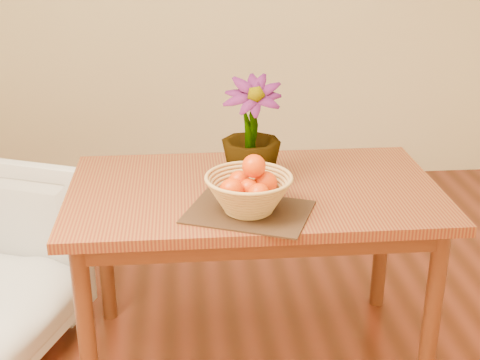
{
  "coord_description": "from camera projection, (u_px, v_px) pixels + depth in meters",
  "views": [
    {
      "loc": [
        -0.26,
        -2.01,
        1.73
      ],
      "look_at": [
        -0.07,
        0.08,
        0.87
      ],
      "focal_mm": 50.0,
      "sensor_mm": 36.0,
      "label": 1
    }
  ],
  "objects": [
    {
      "name": "table",
      "position": [
        254.0,
        208.0,
        2.56
      ],
      "size": [
        1.4,
        0.8,
        0.75
      ],
      "color": "brown",
      "rests_on": "floor"
    },
    {
      "name": "wicker_basket",
      "position": [
        249.0,
        195.0,
        2.29
      ],
      "size": [
        0.3,
        0.3,
        0.12
      ],
      "color": "tan",
      "rests_on": "placemat"
    },
    {
      "name": "placemat",
      "position": [
        249.0,
        212.0,
        2.31
      ],
      "size": [
        0.5,
        0.44,
        0.01
      ],
      "primitive_type": "cube",
      "rotation": [
        0.0,
        0.0,
        -0.39
      ],
      "color": "#331F12",
      "rests_on": "table"
    },
    {
      "name": "orange_pile",
      "position": [
        250.0,
        183.0,
        2.28
      ],
      "size": [
        0.2,
        0.2,
        0.15
      ],
      "rotation": [
        0.0,
        0.0,
        -0.19
      ],
      "color": "#EE4A03",
      "rests_on": "wicker_basket"
    },
    {
      "name": "potted_plant",
      "position": [
        251.0,
        131.0,
        2.51
      ],
      "size": [
        0.25,
        0.25,
        0.4
      ],
      "primitive_type": "imported",
      "rotation": [
        0.0,
        0.0,
        -0.13
      ],
      "color": "#194213",
      "rests_on": "table"
    }
  ]
}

